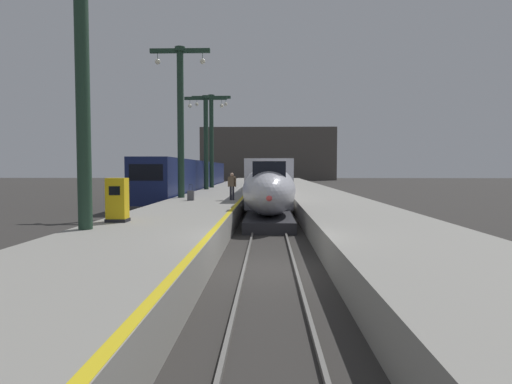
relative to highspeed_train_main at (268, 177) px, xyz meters
name	(u,v)px	position (x,y,z in m)	size (l,w,h in m)	color
ground_plane	(270,270)	(0.00, -43.71, -1.97)	(260.00, 260.00, 0.00)	#33302D
platform_left	(222,197)	(-4.05, -18.96, -1.44)	(4.80, 110.00, 1.05)	gray
platform_right	(315,197)	(4.05, -18.96, -1.44)	(4.80, 110.00, 1.05)	gray
platform_left_safety_stripe	(248,191)	(-1.77, -18.96, -0.92)	(0.20, 107.80, 0.01)	yellow
rail_main_left	(260,200)	(-0.75, -16.21, -1.91)	(0.08, 110.00, 0.12)	slate
rail_main_right	(277,200)	(0.75, -16.21, -1.91)	(0.08, 110.00, 0.12)	slate
rail_secondary_left	(174,200)	(-8.85, -16.21, -1.91)	(0.08, 110.00, 0.12)	slate
rail_secondary_right	(190,200)	(-7.35, -16.21, -1.91)	(0.08, 110.00, 0.12)	slate
highspeed_train_main	(268,177)	(0.00, 0.00, 0.00)	(2.92, 76.01, 3.60)	silver
regional_train_adjacent	(193,177)	(-8.10, -9.85, 0.16)	(2.85, 36.60, 3.80)	#141E4C
station_column_near	(83,32)	(-5.85, -42.67, 5.29)	(4.00, 0.68, 10.26)	#1E3828
station_column_mid	(180,109)	(-5.90, -27.35, 5.04)	(4.00, 0.68, 10.00)	#1E3828
station_column_far	(206,133)	(-5.90, -15.48, 4.40)	(4.00, 0.68, 8.80)	#1E3828
station_column_distant	(211,132)	(-5.90, -11.51, 4.80)	(4.00, 0.68, 9.55)	#1E3828
passenger_near_edge	(232,184)	(-2.29, -29.56, 0.07)	(0.54, 0.34, 1.69)	#23232D
rolling_suitcase	(191,195)	(-4.79, -29.95, -0.61)	(0.40, 0.22, 0.98)	#4C4C51
ticket_machine_yellow	(117,202)	(-5.55, -40.71, -0.18)	(0.76, 0.62, 1.60)	yellow
terminus_back_wall	(268,154)	(0.00, 58.29, 5.03)	(36.00, 2.00, 14.00)	#4C4742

